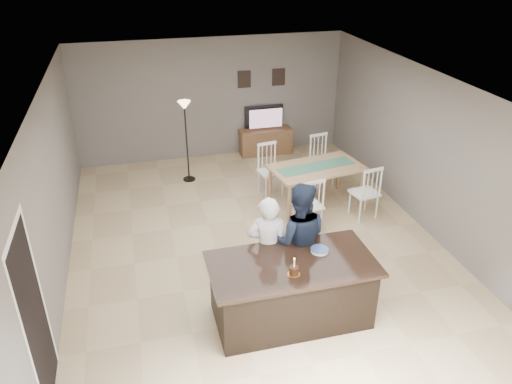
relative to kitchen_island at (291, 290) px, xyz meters
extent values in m
plane|color=tan|center=(0.00, 1.80, -0.45)|extent=(8.00, 8.00, 0.00)
plane|color=slate|center=(0.00, 5.80, 0.90)|extent=(6.00, 0.00, 6.00)
plane|color=slate|center=(0.00, -2.20, 0.90)|extent=(6.00, 0.00, 6.00)
plane|color=slate|center=(-3.00, 1.80, 0.90)|extent=(0.00, 8.00, 8.00)
plane|color=slate|center=(3.00, 1.80, 0.90)|extent=(0.00, 8.00, 8.00)
plane|color=white|center=(0.00, 1.80, 2.25)|extent=(8.00, 8.00, 0.00)
cube|color=black|center=(0.00, 0.00, -0.03)|extent=(2.00, 1.00, 0.85)
cube|color=black|center=(0.00, 0.00, 0.42)|extent=(2.15, 1.10, 0.05)
cube|color=brown|center=(1.20, 5.57, -0.15)|extent=(1.20, 0.40, 0.60)
imported|color=black|center=(1.20, 5.64, 0.41)|extent=(0.91, 0.12, 0.53)
plane|color=#E85119|center=(1.20, 5.56, 0.42)|extent=(0.78, 0.00, 0.78)
cube|color=black|center=(0.75, 5.78, 1.30)|extent=(0.30, 0.02, 0.38)
cube|color=black|center=(1.55, 5.78, 1.30)|extent=(0.30, 0.02, 0.38)
plane|color=black|center=(-2.99, -0.50, 0.60)|extent=(0.00, 2.10, 2.10)
plane|color=white|center=(-2.99, -0.50, 1.69)|extent=(0.00, 1.02, 1.02)
imported|color=silver|center=(-0.17, 0.55, 0.33)|extent=(0.65, 0.51, 1.58)
imported|color=#161E31|center=(0.27, 0.55, 0.41)|extent=(0.99, 0.86, 1.72)
cylinder|color=gold|center=(-0.06, -0.24, 0.45)|extent=(0.16, 0.16, 0.00)
cylinder|color=#3C1C10|center=(-0.06, -0.24, 0.50)|extent=(0.12, 0.12, 0.11)
cylinder|color=white|center=(-0.06, -0.24, 0.61)|extent=(0.02, 0.02, 0.12)
sphere|color=#FFBF4C|center=(-0.06, -0.24, 0.68)|extent=(0.02, 0.02, 0.02)
cylinder|color=white|center=(0.43, 0.15, 0.45)|extent=(0.23, 0.23, 0.01)
cylinder|color=white|center=(0.43, 0.15, 0.46)|extent=(0.23, 0.23, 0.01)
cylinder|color=white|center=(0.43, 0.15, 0.47)|extent=(0.23, 0.23, 0.01)
cylinder|color=#2F4992|center=(0.43, 0.15, 0.48)|extent=(0.24, 0.24, 0.00)
cube|color=#A07E57|center=(1.44, 2.91, 0.32)|extent=(1.83, 1.22, 0.04)
cylinder|color=#A07E57|center=(0.75, 2.40, -0.08)|extent=(0.06, 0.06, 0.75)
cylinder|color=#A07E57|center=(2.13, 3.43, -0.08)|extent=(0.06, 0.06, 0.75)
cube|color=#40745F|center=(1.44, 2.91, 0.35)|extent=(1.52, 0.61, 0.01)
cube|color=white|center=(0.98, 2.09, 0.02)|extent=(0.51, 0.49, 0.04)
cylinder|color=white|center=(0.83, 1.89, -0.23)|extent=(0.03, 0.03, 0.46)
cylinder|color=white|center=(1.13, 2.28, -0.23)|extent=(0.03, 0.03, 0.46)
cube|color=white|center=(1.02, 1.90, 0.55)|extent=(0.40, 0.10, 0.05)
cube|color=white|center=(2.13, 2.28, 0.02)|extent=(0.51, 0.49, 0.04)
cylinder|color=white|center=(1.98, 2.08, -0.23)|extent=(0.03, 0.03, 0.46)
cylinder|color=white|center=(2.28, 2.47, -0.23)|extent=(0.03, 0.03, 0.46)
cube|color=white|center=(2.17, 2.09, 0.55)|extent=(0.40, 0.10, 0.05)
cube|color=white|center=(0.74, 3.55, 0.02)|extent=(0.51, 0.49, 0.04)
cylinder|color=white|center=(0.89, 3.75, -0.23)|extent=(0.03, 0.03, 0.46)
cylinder|color=white|center=(0.59, 3.35, -0.23)|extent=(0.03, 0.03, 0.46)
cube|color=white|center=(0.71, 3.74, 0.55)|extent=(0.40, 0.10, 0.05)
cube|color=white|center=(1.89, 3.74, 0.02)|extent=(0.51, 0.49, 0.04)
cylinder|color=white|center=(2.04, 3.94, -0.23)|extent=(0.03, 0.03, 0.46)
cylinder|color=white|center=(1.74, 3.54, -0.23)|extent=(0.03, 0.03, 0.46)
cube|color=white|center=(1.86, 3.93, 0.55)|extent=(0.40, 0.10, 0.05)
cylinder|color=black|center=(-0.75, 4.60, -0.44)|extent=(0.26, 0.26, 0.03)
cylinder|color=black|center=(-0.75, 4.60, 0.35)|extent=(0.03, 0.03, 1.58)
cone|color=#F4C186|center=(-0.75, 4.60, 1.18)|extent=(0.26, 0.26, 0.16)
camera|label=1|loc=(-1.77, -4.95, 4.18)|focal=35.00mm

